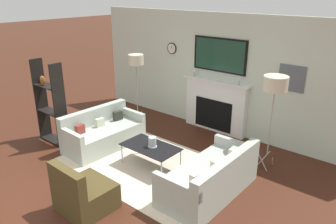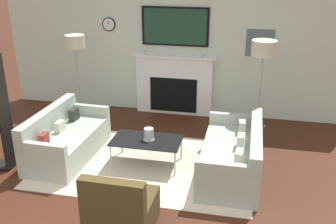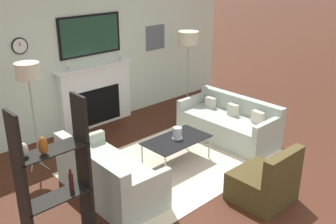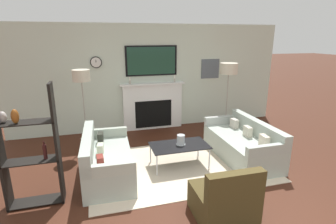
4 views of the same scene
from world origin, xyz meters
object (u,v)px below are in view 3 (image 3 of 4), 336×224
(couch_left, at_px, (108,177))
(coffee_table, at_px, (176,141))
(floor_lamp_right, at_px, (188,39))
(armchair, at_px, (265,183))
(floor_lamp_left, at_px, (28,73))
(hurricane_candle, at_px, (177,134))
(shelf_unit, at_px, (54,182))
(couch_right, at_px, (229,125))

(couch_left, height_order, coffee_table, couch_left)
(coffee_table, height_order, floor_lamp_right, floor_lamp_right)
(armchair, xyz_separation_m, coffee_table, (-0.11, 1.61, 0.13))
(couch_left, xyz_separation_m, floor_lamp_left, (-0.34, 1.39, 1.29))
(coffee_table, distance_m, hurricane_candle, 0.12)
(shelf_unit, bearing_deg, floor_lamp_left, 69.86)
(couch_right, xyz_separation_m, hurricane_candle, (-1.31, 0.04, 0.22))
(couch_left, bearing_deg, floor_lamp_left, 103.78)
(couch_left, bearing_deg, armchair, -47.21)
(couch_right, relative_size, floor_lamp_left, 1.05)
(armchair, bearing_deg, coffee_table, 93.80)
(hurricane_candle, xyz_separation_m, shelf_unit, (-2.44, -0.56, 0.38))
(couch_right, relative_size, hurricane_candle, 9.51)
(armchair, relative_size, shelf_unit, 0.46)
(coffee_table, relative_size, floor_lamp_right, 0.61)
(armchair, height_order, floor_lamp_left, floor_lamp_left)
(hurricane_candle, bearing_deg, couch_left, -178.63)
(armchair, height_order, hurricane_candle, armchair)
(floor_lamp_right, bearing_deg, floor_lamp_left, 180.00)
(hurricane_candle, bearing_deg, armchair, -87.42)
(armchair, distance_m, coffee_table, 1.61)
(shelf_unit, bearing_deg, floor_lamp_right, 25.04)
(hurricane_candle, distance_m, shelf_unit, 2.53)
(couch_left, bearing_deg, couch_right, -0.06)
(armchair, xyz_separation_m, shelf_unit, (-2.51, 1.06, 0.61))
(armchair, relative_size, coffee_table, 0.76)
(floor_lamp_left, xyz_separation_m, shelf_unit, (-0.70, -1.91, -0.69))
(hurricane_candle, bearing_deg, shelf_unit, -167.12)
(coffee_table, xyz_separation_m, floor_lamp_right, (1.69, 1.37, 1.22))
(couch_left, height_order, armchair, armchair)
(floor_lamp_left, height_order, shelf_unit, shelf_unit)
(coffee_table, xyz_separation_m, floor_lamp_left, (-1.70, 1.37, 1.18))
(couch_right, relative_size, armchair, 2.21)
(couch_left, bearing_deg, shelf_unit, -153.29)
(couch_left, height_order, couch_right, couch_left)
(floor_lamp_left, bearing_deg, hurricane_candle, -37.98)
(couch_right, height_order, floor_lamp_right, floor_lamp_right)
(floor_lamp_right, bearing_deg, armchair, -118.04)
(couch_left, xyz_separation_m, shelf_unit, (-1.04, -0.52, 0.60))
(couch_left, xyz_separation_m, armchair, (1.47, -1.59, -0.02))
(hurricane_candle, bearing_deg, couch_right, -1.58)
(floor_lamp_right, xyz_separation_m, shelf_unit, (-4.10, -1.91, -0.74))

